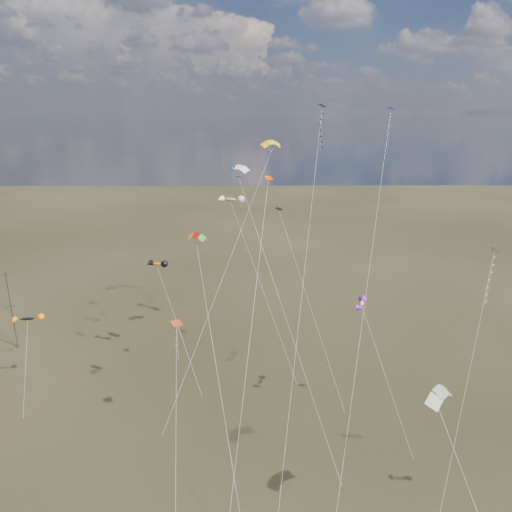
{
  "coord_description": "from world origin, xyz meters",
  "views": [
    {
      "loc": [
        -0.45,
        -35.48,
        35.79
      ],
      "look_at": [
        0.0,
        18.0,
        19.0
      ],
      "focal_mm": 32.0,
      "sensor_mm": 36.0,
      "label": 1
    }
  ],
  "objects_px": {
    "novelty_black_orange": "(27,319)",
    "parafoil_yellow": "(271,144)",
    "utility_pole_near": "(14,324)",
    "diamond_black_high": "(319,147)",
    "utility_pole_far": "(8,291)"
  },
  "relations": [
    {
      "from": "utility_pole_far",
      "to": "novelty_black_orange",
      "type": "xyz_separation_m",
      "value": [
        16.43,
        -25.48,
        6.28
      ]
    },
    {
      "from": "utility_pole_near",
      "to": "parafoil_yellow",
      "type": "bearing_deg",
      "value": -7.88
    },
    {
      "from": "diamond_black_high",
      "to": "utility_pole_near",
      "type": "bearing_deg",
      "value": 172.32
    },
    {
      "from": "parafoil_yellow",
      "to": "novelty_black_orange",
      "type": "xyz_separation_m",
      "value": [
        -31.52,
        -5.95,
        -21.69
      ]
    },
    {
      "from": "novelty_black_orange",
      "to": "utility_pole_far",
      "type": "bearing_deg",
      "value": 122.82
    },
    {
      "from": "utility_pole_near",
      "to": "utility_pole_far",
      "type": "xyz_separation_m",
      "value": [
        -8.0,
        14.0,
        0.0
      ]
    },
    {
      "from": "diamond_black_high",
      "to": "parafoil_yellow",
      "type": "relative_size",
      "value": 1.12
    },
    {
      "from": "utility_pole_near",
      "to": "parafoil_yellow",
      "type": "height_order",
      "value": "parafoil_yellow"
    },
    {
      "from": "utility_pole_near",
      "to": "diamond_black_high",
      "type": "xyz_separation_m",
      "value": [
        46.07,
        -6.21,
        27.54
      ]
    },
    {
      "from": "utility_pole_far",
      "to": "parafoil_yellow",
      "type": "xyz_separation_m",
      "value": [
        47.95,
        -19.53,
        27.97
      ]
    },
    {
      "from": "utility_pole_far",
      "to": "diamond_black_high",
      "type": "height_order",
      "value": "diamond_black_high"
    },
    {
      "from": "utility_pole_far",
      "to": "novelty_black_orange",
      "type": "distance_m",
      "value": 30.97
    },
    {
      "from": "novelty_black_orange",
      "to": "parafoil_yellow",
      "type": "bearing_deg",
      "value": 10.7
    },
    {
      "from": "utility_pole_far",
      "to": "parafoil_yellow",
      "type": "height_order",
      "value": "parafoil_yellow"
    },
    {
      "from": "parafoil_yellow",
      "to": "novelty_black_orange",
      "type": "bearing_deg",
      "value": -169.3
    }
  ]
}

